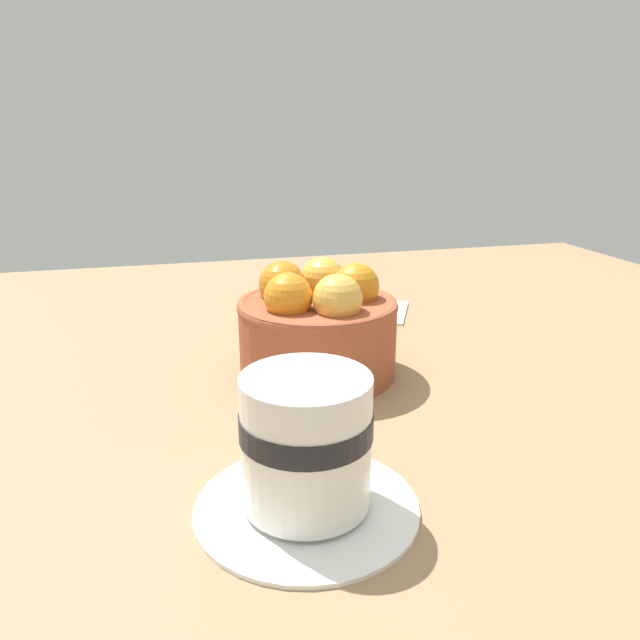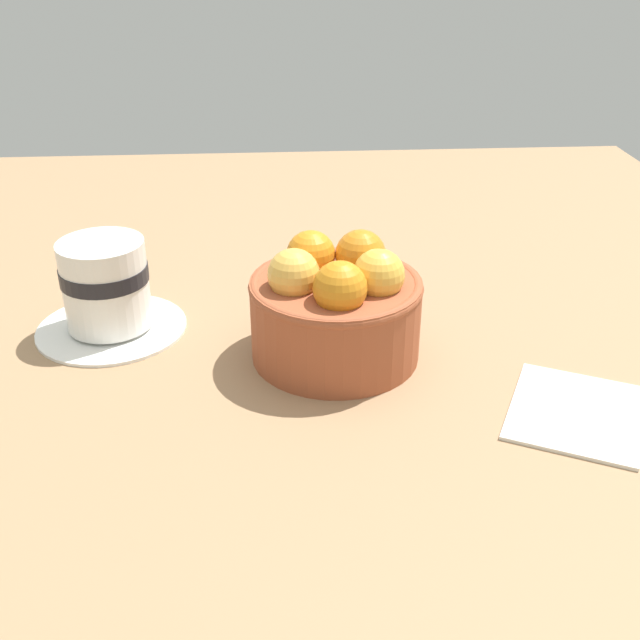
{
  "view_description": "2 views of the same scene",
  "coord_description": "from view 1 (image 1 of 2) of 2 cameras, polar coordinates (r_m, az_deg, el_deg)",
  "views": [
    {
      "loc": [
        12.81,
        49.86,
        21.82
      ],
      "look_at": [
        -0.54,
        -1.18,
        4.76
      ],
      "focal_mm": 33.78,
      "sensor_mm": 36.0,
      "label": 1
    },
    {
      "loc": [
        -56.51,
        5.1,
        33.7
      ],
      "look_at": [
        -1.47,
        1.4,
        4.19
      ],
      "focal_mm": 43.08,
      "sensor_mm": 36.0,
      "label": 2
    }
  ],
  "objects": [
    {
      "name": "ground_plane",
      "position": [
        0.57,
        -0.23,
        -6.79
      ],
      "size": [
        125.76,
        102.08,
        3.75
      ],
      "primitive_type": "cube",
      "color": "#997551"
    },
    {
      "name": "folded_napkin",
      "position": [
        0.74,
        3.91,
        1.03
      ],
      "size": [
        14.0,
        13.33,
        0.6
      ],
      "primitive_type": "cube",
      "rotation": [
        0.0,
        0.0,
        -0.46
      ],
      "color": "white",
      "rests_on": "ground_plane"
    },
    {
      "name": "coffee_cup",
      "position": [
        0.36,
        -1.31,
        -12.17
      ],
      "size": [
        13.44,
        13.44,
        8.55
      ],
      "color": "white",
      "rests_on": "ground_plane"
    },
    {
      "name": "terracotta_bowl",
      "position": [
        0.54,
        -0.24,
        -0.48
      ],
      "size": [
        14.41,
        14.41,
        10.22
      ],
      "color": "#9E4C2D",
      "rests_on": "ground_plane"
    }
  ]
}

